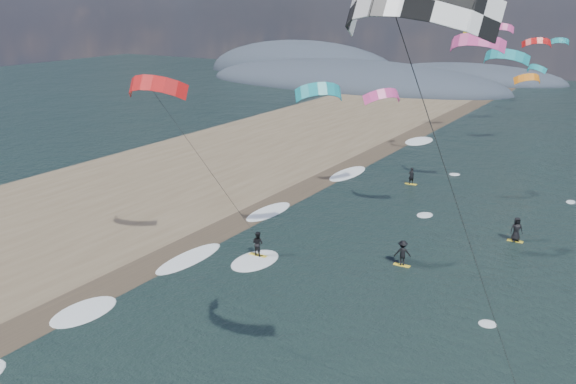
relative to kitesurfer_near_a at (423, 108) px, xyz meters
The scene contains 7 objects.
wet_sand_strip 27.30m from the kitesurfer_near_a, 158.44° to the left, with size 3.00×240.00×0.00m, color #382D23.
coastal_hills 120.51m from the kitesurfer_near_a, 117.18° to the left, with size 80.00×41.00×15.00m.
kitesurfer_near_a is the anchor object (origin of this frame).
kitesurfer_near_b 23.25m from the kitesurfer_near_a, 147.57° to the left, with size 7.07×8.46×13.25m.
far_kitesurfers 29.58m from the kitesurfer_near_a, 104.69° to the left, with size 12.84×19.24×1.82m.
bg_kite_field 52.19m from the kitesurfer_near_a, 101.34° to the left, with size 11.76×75.07×8.60m.
shoreline_surf 28.26m from the kitesurfer_near_a, 147.04° to the left, with size 2.40×79.40×0.11m.
Camera 1 is at (15.80, -15.78, 16.95)m, focal length 40.00 mm.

